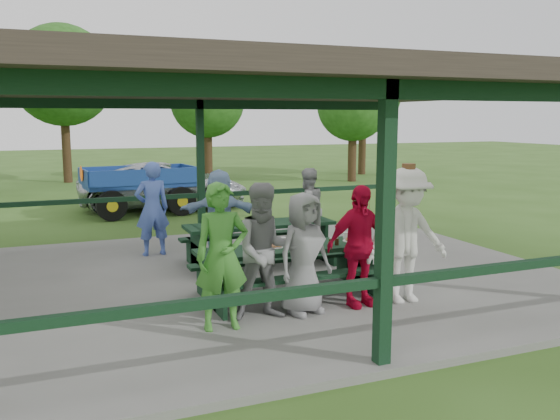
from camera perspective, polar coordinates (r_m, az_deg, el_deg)
name	(u,v)px	position (r m, az deg, el deg)	size (l,w,h in m)	color
ground	(260,282)	(9.98, -1.93, -6.92)	(90.00, 90.00, 0.00)	#31541A
concrete_slab	(260,279)	(9.97, -1.93, -6.65)	(10.00, 8.00, 0.10)	slate
pavilion_structure	(259,89)	(9.61, -2.03, 11.56)	(10.60, 8.60, 3.24)	black
picnic_table_near	(289,264)	(8.76, 0.86, -5.26)	(2.74, 1.39, 0.75)	black
picnic_table_far	(260,238)	(10.67, -1.92, -2.69)	(2.69, 1.39, 0.75)	black
table_setting	(298,243)	(8.79, 1.79, -3.18)	(2.28, 0.45, 0.10)	white
contestant_green	(222,257)	(7.36, -5.62, -4.49)	(0.67, 0.44, 1.84)	#3D882D
contestant_grey_left	(266,252)	(7.70, -1.40, -4.02)	(0.87, 0.68, 1.80)	gray
contestant_grey_mid	(304,253)	(7.94, 2.31, -4.20)	(0.80, 0.52, 1.65)	gray
contestant_red	(359,246)	(8.32, 7.59, -3.44)	(1.00, 0.42, 1.71)	#B70828
contestant_white_fedora	(406,235)	(8.58, 12.07, -2.41)	(1.30, 0.82, 1.99)	silver
spectator_lblue	(220,213)	(11.22, -5.83, -0.29)	(1.55, 0.49, 1.67)	#81A1C8
spectator_blue	(152,209)	(11.54, -12.20, 0.13)	(0.66, 0.43, 1.80)	#4761B9
spectator_grey	(307,209)	(11.84, 2.63, 0.12)	(0.79, 0.62, 1.63)	#98989B
pickup_truck	(164,185)	(18.23, -11.08, 2.36)	(2.29, 4.98, 1.38)	silver
farm_trailer	(140,189)	(17.21, -13.36, 1.97)	(4.15, 2.06, 1.44)	navy
tree_left	(62,76)	(26.51, -20.21, 12.05)	(4.17, 4.17, 6.52)	#311F13
tree_mid	(207,101)	(26.48, -7.01, 10.37)	(3.24, 3.24, 5.07)	#311F13
tree_right	(353,106)	(25.54, 7.05, 9.94)	(3.04, 3.04, 4.75)	#311F13
tree_far_right	(363,95)	(28.84, 8.02, 10.94)	(3.58, 3.58, 5.59)	#311F13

